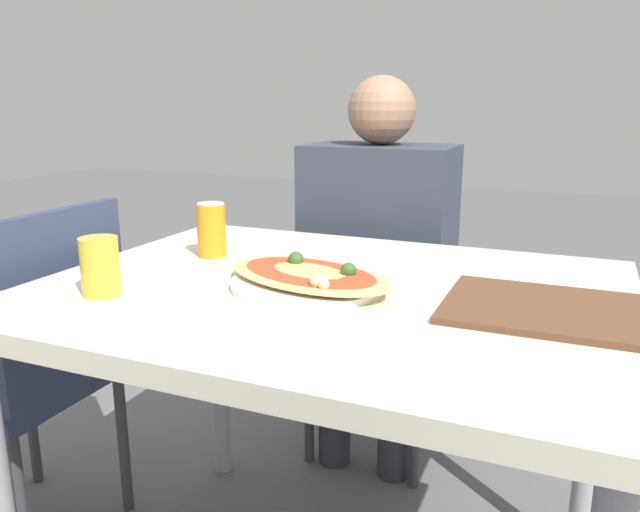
# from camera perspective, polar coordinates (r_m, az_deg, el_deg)

# --- Properties ---
(dining_table) EXTENTS (1.13, 0.88, 0.77)m
(dining_table) POSITION_cam_1_polar(r_m,az_deg,el_deg) (1.25, 0.85, -6.22)
(dining_table) COLOR beige
(dining_table) RESTS_ON ground_plane
(chair_far_seated) EXTENTS (0.40, 0.40, 0.88)m
(chair_far_seated) POSITION_cam_1_polar(r_m,az_deg,el_deg) (2.03, 6.11, -3.76)
(chair_far_seated) COLOR #2D3851
(chair_far_seated) RESTS_ON ground_plane
(chair_side_left) EXTENTS (0.40, 0.40, 0.88)m
(chair_side_left) POSITION_cam_1_polar(r_m,az_deg,el_deg) (1.69, -24.63, -8.77)
(chair_side_left) COLOR #2D3851
(chair_side_left) RESTS_ON ground_plane
(person_seated) EXTENTS (0.43, 0.29, 1.19)m
(person_seated) POSITION_cam_1_polar(r_m,az_deg,el_deg) (1.87, 5.26, 1.18)
(person_seated) COLOR #2D2D38
(person_seated) RESTS_ON ground_plane
(pizza_main) EXTENTS (0.41, 0.31, 0.06)m
(pizza_main) POSITION_cam_1_polar(r_m,az_deg,el_deg) (1.21, -0.99, -1.99)
(pizza_main) COLOR white
(pizza_main) RESTS_ON dining_table
(soda_can) EXTENTS (0.07, 0.07, 0.12)m
(soda_can) POSITION_cam_1_polar(r_m,az_deg,el_deg) (1.46, -9.89, 2.38)
(soda_can) COLOR orange
(soda_can) RESTS_ON dining_table
(drink_glass) EXTENTS (0.07, 0.07, 0.11)m
(drink_glass) POSITION_cam_1_polar(r_m,az_deg,el_deg) (1.22, -19.47, -0.91)
(drink_glass) COLOR gold
(drink_glass) RESTS_ON dining_table
(serving_tray) EXTENTS (0.39, 0.27, 0.01)m
(serving_tray) POSITION_cam_1_polar(r_m,az_deg,el_deg) (1.14, 21.25, -4.71)
(serving_tray) COLOR brown
(serving_tray) RESTS_ON dining_table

